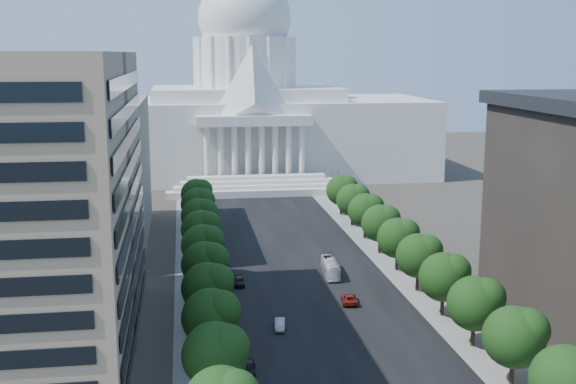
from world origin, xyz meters
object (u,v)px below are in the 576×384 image
car_silver (280,324)px  car_red (349,299)px  car_dark_a (248,368)px  city_bus (331,268)px  car_dark_b (239,282)px

car_silver → car_red: (12.62, 9.37, 0.03)m
car_dark_a → city_bus: city_bus is taller
city_bus → car_silver: bearing=-113.1°
car_red → city_bus: size_ratio=0.51×
car_silver → car_red: car_red is taller
car_silver → car_red: size_ratio=0.81×
car_silver → city_bus: bearing=70.6°
car_red → car_dark_a: bearing=59.9°
car_dark_a → car_red: 30.14m
car_dark_a → car_silver: bearing=71.4°
car_red → city_bus: bearing=-82.3°
car_silver → city_bus: size_ratio=0.42×
car_dark_a → car_dark_b: 35.51m
car_red → car_silver: bearing=44.5°
car_red → car_dark_b: size_ratio=1.13×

